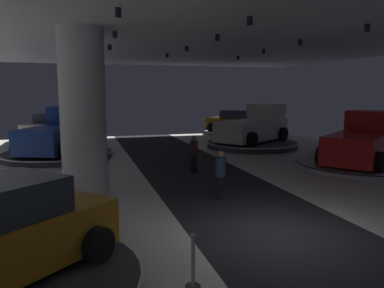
{
  "coord_description": "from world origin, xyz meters",
  "views": [
    {
      "loc": [
        -4.58,
        -7.97,
        3.45
      ],
      "look_at": [
        -0.43,
        6.33,
        1.4
      ],
      "focal_mm": 35.69,
      "sensor_mm": 36.0,
      "label": 1
    }
  ],
  "objects_px": {
    "display_platform_deep_right": "(233,134)",
    "display_car_deep_right": "(234,122)",
    "display_car_deep_left": "(50,127)",
    "display_platform_far_right": "(252,144)",
    "pickup_truck_far_left": "(59,133)",
    "display_platform_mid_right": "(359,164)",
    "visitor_walking_far": "(194,152)",
    "pickup_truck_mid_right": "(362,141)",
    "pickup_truck_far_right": "(255,126)",
    "visitor_walking_near": "(221,172)",
    "column_left": "(83,113)",
    "display_platform_deep_left": "(51,140)",
    "display_platform_far_left": "(58,154)"
  },
  "relations": [
    {
      "from": "display_car_deep_left",
      "to": "display_car_deep_right",
      "type": "bearing_deg",
      "value": -1.71
    },
    {
      "from": "display_platform_deep_right",
      "to": "visitor_walking_near",
      "type": "relative_size",
      "value": 3.1
    },
    {
      "from": "display_platform_deep_left",
      "to": "pickup_truck_mid_right",
      "type": "distance_m",
      "value": 19.76
    },
    {
      "from": "display_platform_far_left",
      "to": "pickup_truck_far_right",
      "type": "height_order",
      "value": "pickup_truck_far_right"
    },
    {
      "from": "column_left",
      "to": "pickup_truck_far_right",
      "type": "height_order",
      "value": "column_left"
    },
    {
      "from": "column_left",
      "to": "display_platform_far_right",
      "type": "bearing_deg",
      "value": 39.78
    },
    {
      "from": "display_platform_far_left",
      "to": "pickup_truck_far_left",
      "type": "bearing_deg",
      "value": 68.88
    },
    {
      "from": "display_platform_mid_right",
      "to": "pickup_truck_mid_right",
      "type": "distance_m",
      "value": 1.08
    },
    {
      "from": "pickup_truck_far_left",
      "to": "display_platform_deep_left",
      "type": "distance_m",
      "value": 6.86
    },
    {
      "from": "display_platform_far_right",
      "to": "visitor_walking_near",
      "type": "bearing_deg",
      "value": -119.86
    },
    {
      "from": "display_platform_far_left",
      "to": "visitor_walking_near",
      "type": "distance_m",
      "value": 11.16
    },
    {
      "from": "column_left",
      "to": "pickup_truck_far_right",
      "type": "xyz_separation_m",
      "value": [
        10.37,
        8.59,
        -1.46
      ]
    },
    {
      "from": "visitor_walking_near",
      "to": "pickup_truck_far_left",
      "type": "bearing_deg",
      "value": 118.36
    },
    {
      "from": "display_car_deep_left",
      "to": "display_platform_deep_right",
      "type": "xyz_separation_m",
      "value": [
        13.48,
        -0.38,
        -0.84
      ]
    },
    {
      "from": "display_platform_far_right",
      "to": "visitor_walking_far",
      "type": "bearing_deg",
      "value": -132.25
    },
    {
      "from": "display_platform_far_right",
      "to": "visitor_walking_near",
      "type": "relative_size",
      "value": 3.57
    },
    {
      "from": "pickup_truck_far_right",
      "to": "display_platform_deep_right",
      "type": "distance_m",
      "value": 5.99
    },
    {
      "from": "pickup_truck_far_left",
      "to": "display_platform_mid_right",
      "type": "bearing_deg",
      "value": -27.18
    },
    {
      "from": "pickup_truck_far_left",
      "to": "display_platform_mid_right",
      "type": "height_order",
      "value": "pickup_truck_far_left"
    },
    {
      "from": "display_platform_far_right",
      "to": "pickup_truck_mid_right",
      "type": "bearing_deg",
      "value": -72.19
    },
    {
      "from": "display_platform_deep_left",
      "to": "visitor_walking_far",
      "type": "bearing_deg",
      "value": -61.84
    },
    {
      "from": "pickup_truck_far_left",
      "to": "display_platform_far_right",
      "type": "relative_size",
      "value": 1.0
    },
    {
      "from": "column_left",
      "to": "display_car_deep_left",
      "type": "bearing_deg",
      "value": 98.34
    },
    {
      "from": "display_platform_far_left",
      "to": "display_platform_deep_right",
      "type": "height_order",
      "value": "same"
    },
    {
      "from": "display_car_deep_left",
      "to": "column_left",
      "type": "bearing_deg",
      "value": -81.66
    },
    {
      "from": "display_platform_mid_right",
      "to": "visitor_walking_near",
      "type": "height_order",
      "value": "visitor_walking_near"
    },
    {
      "from": "display_platform_deep_right",
      "to": "visitor_walking_near",
      "type": "bearing_deg",
      "value": -113.65
    },
    {
      "from": "display_platform_far_left",
      "to": "visitor_walking_far",
      "type": "height_order",
      "value": "visitor_walking_far"
    },
    {
      "from": "pickup_truck_far_left",
      "to": "visitor_walking_far",
      "type": "relative_size",
      "value": 3.59
    },
    {
      "from": "pickup_truck_far_left",
      "to": "display_car_deep_right",
      "type": "relative_size",
      "value": 1.28
    },
    {
      "from": "display_car_deep_right",
      "to": "pickup_truck_mid_right",
      "type": "bearing_deg",
      "value": -85.51
    },
    {
      "from": "display_car_deep_right",
      "to": "visitor_walking_near",
      "type": "relative_size",
      "value": 2.8
    },
    {
      "from": "display_platform_deep_right",
      "to": "display_car_deep_right",
      "type": "xyz_separation_m",
      "value": [
        0.02,
        -0.02,
        0.91
      ]
    },
    {
      "from": "display_platform_far_left",
      "to": "display_car_deep_left",
      "type": "height_order",
      "value": "display_car_deep_left"
    },
    {
      "from": "pickup_truck_mid_right",
      "to": "display_platform_deep_right",
      "type": "distance_m",
      "value": 13.07
    },
    {
      "from": "display_platform_deep_left",
      "to": "display_car_deep_left",
      "type": "distance_m",
      "value": 0.88
    },
    {
      "from": "column_left",
      "to": "pickup_truck_mid_right",
      "type": "bearing_deg",
      "value": 6.5
    },
    {
      "from": "display_platform_deep_left",
      "to": "visitor_walking_far",
      "type": "distance_m",
      "value": 14.2
    },
    {
      "from": "display_platform_far_right",
      "to": "pickup_truck_far_right",
      "type": "relative_size",
      "value": 1.01
    },
    {
      "from": "pickup_truck_far_right",
      "to": "pickup_truck_mid_right",
      "type": "xyz_separation_m",
      "value": [
        1.98,
        -7.18,
        -0.12
      ]
    },
    {
      "from": "display_car_deep_left",
      "to": "visitor_walking_far",
      "type": "relative_size",
      "value": 2.85
    },
    {
      "from": "display_car_deep_left",
      "to": "display_platform_far_right",
      "type": "relative_size",
      "value": 0.8
    },
    {
      "from": "display_platform_deep_left",
      "to": "pickup_truck_far_right",
      "type": "distance_m",
      "value": 14.03
    },
    {
      "from": "display_platform_deep_right",
      "to": "display_car_deep_right",
      "type": "height_order",
      "value": "display_car_deep_right"
    },
    {
      "from": "display_platform_far_left",
      "to": "visitor_walking_near",
      "type": "height_order",
      "value": "visitor_walking_near"
    },
    {
      "from": "display_platform_mid_right",
      "to": "display_platform_deep_right",
      "type": "height_order",
      "value": "display_platform_deep_right"
    },
    {
      "from": "pickup_truck_far_left",
      "to": "visitor_walking_near",
      "type": "relative_size",
      "value": 3.59
    },
    {
      "from": "display_platform_mid_right",
      "to": "visitor_walking_near",
      "type": "distance_m",
      "value": 8.57
    },
    {
      "from": "display_car_deep_left",
      "to": "visitor_walking_far",
      "type": "height_order",
      "value": "display_car_deep_left"
    },
    {
      "from": "display_car_deep_left",
      "to": "visitor_walking_far",
      "type": "bearing_deg",
      "value": -61.94
    }
  ]
}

